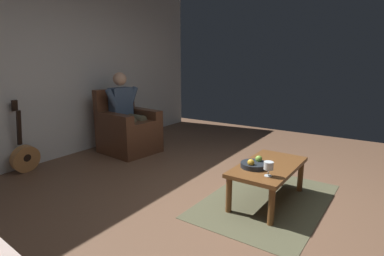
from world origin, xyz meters
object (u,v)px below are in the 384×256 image
at_px(coffee_table, 268,170).
at_px(wine_glass_near, 269,166).
at_px(person_seated, 126,110).
at_px(guitar, 25,156).
at_px(fruit_bowl, 254,164).
at_px(armchair, 128,130).

height_order(coffee_table, wine_glass_near, wine_glass_near).
height_order(person_seated, wine_glass_near, person_seated).
xyz_separation_m(person_seated, wine_glass_near, (0.80, 2.61, -0.19)).
relative_size(coffee_table, guitar, 1.05).
relative_size(guitar, wine_glass_near, 6.80).
height_order(person_seated, fruit_bowl, person_seated).
xyz_separation_m(person_seated, fruit_bowl, (0.65, 2.41, -0.25)).
distance_m(coffee_table, fruit_bowl, 0.20).
distance_m(coffee_table, wine_glass_near, 0.35).
distance_m(armchair, coffee_table, 2.55).
relative_size(wine_glass_near, fruit_bowl, 0.53).
bearing_deg(fruit_bowl, coffee_table, 146.85).
height_order(armchair, guitar, armchair).
bearing_deg(coffee_table, wine_glass_near, 18.86).
distance_m(person_seated, guitar, 1.56).
distance_m(wine_glass_near, fruit_bowl, 0.26).
bearing_deg(fruit_bowl, guitar, -75.07).
relative_size(armchair, person_seated, 0.79).
height_order(coffee_table, fruit_bowl, fruit_bowl).
xyz_separation_m(armchair, coffee_table, (0.50, 2.50, -0.01)).
relative_size(coffee_table, wine_glass_near, 7.17).
relative_size(person_seated, wine_glass_near, 8.96).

